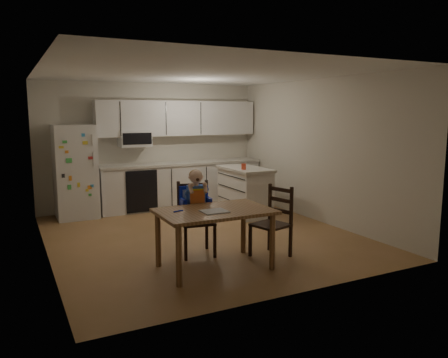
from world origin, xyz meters
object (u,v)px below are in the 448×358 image
object	(u,v)px
dining_table	(215,218)
chair_booster	(195,203)
red_cup	(244,167)
chair_side	(275,216)
refrigerator	(75,172)
kitchen_island	(245,191)

from	to	relation	value
dining_table	chair_booster	xyz separation A→B (m)	(0.01, 0.62, 0.06)
red_cup	dining_table	size ratio (longest dim) A/B	0.08
red_cup	chair_side	bearing A→B (deg)	-107.74
refrigerator	chair_side	xyz separation A→B (m)	(2.06, -3.47, -0.31)
dining_table	chair_booster	size ratio (longest dim) A/B	1.18
refrigerator	chair_booster	xyz separation A→B (m)	(1.13, -2.92, -0.15)
red_cup	chair_side	size ratio (longest dim) A/B	0.11
kitchen_island	chair_booster	world-z (taller)	chair_booster
chair_side	dining_table	bearing A→B (deg)	-100.63
refrigerator	red_cup	size ratio (longest dim) A/B	15.82
kitchen_island	dining_table	world-z (taller)	kitchen_island
refrigerator	dining_table	xyz separation A→B (m)	(1.12, -3.54, -0.21)
refrigerator	chair_booster	size ratio (longest dim) A/B	1.46
red_cup	chair_booster	bearing A→B (deg)	-136.65
refrigerator	dining_table	world-z (taller)	refrigerator
red_cup	chair_side	distance (m)	2.18
refrigerator	kitchen_island	size ratio (longest dim) A/B	1.40
kitchen_island	dining_table	bearing A→B (deg)	-126.65
chair_booster	dining_table	bearing A→B (deg)	-82.02
chair_booster	chair_side	bearing A→B (deg)	-21.52
kitchen_island	refrigerator	bearing A→B (deg)	157.57
kitchen_island	chair_booster	size ratio (longest dim) A/B	1.04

